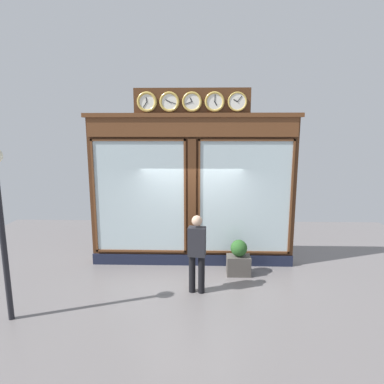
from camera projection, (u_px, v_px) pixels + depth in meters
The scene contains 5 objects.
ground_plane at pixel (187, 330), 5.55m from camera, with size 14.00×14.00×0.00m, color slate.
shop_facade at pixel (192, 189), 8.07m from camera, with size 5.24×0.42×4.40m.
pedestrian at pixel (197, 251), 6.71m from camera, with size 0.39×0.27×1.69m.
planter_box at pixel (238, 265), 7.69m from camera, with size 0.56×0.36×0.47m, color #4C4742.
planter_shrub at pixel (239, 248), 7.61m from camera, with size 0.40×0.40×0.40m, color #285623.
Camera 1 is at (-0.23, 7.82, 3.36)m, focal length 30.05 mm.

